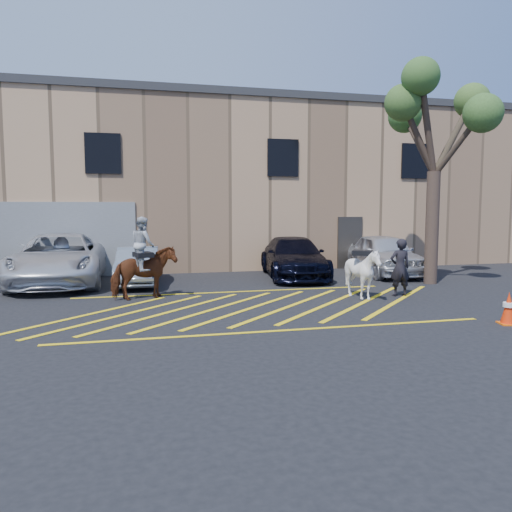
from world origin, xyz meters
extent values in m
plane|color=black|center=(0.00, 0.00, 0.00)|extent=(90.00, 90.00, 0.00)
imported|color=silver|center=(-5.42, 5.19, 0.85)|extent=(2.85, 6.16, 1.71)
imported|color=#929A9F|center=(-2.84, 4.50, 0.63)|extent=(1.57, 3.92, 1.27)
imported|color=black|center=(2.83, 4.94, 0.74)|extent=(2.75, 5.32, 1.47)
imported|color=silver|center=(6.48, 4.82, 0.79)|extent=(2.45, 4.84, 1.58)
imported|color=black|center=(4.61, 0.38, 0.85)|extent=(0.64, 0.44, 1.69)
cube|color=tan|center=(0.00, 12.00, 3.50)|extent=(32.00, 10.00, 7.00)
cube|color=#2D2D30|center=(0.00, 12.00, 7.15)|extent=(32.20, 10.20, 0.30)
cube|color=black|center=(-4.00, 6.96, 4.60)|extent=(1.30, 0.08, 1.50)
cube|color=black|center=(3.00, 6.96, 4.60)|extent=(1.30, 0.08, 1.50)
cube|color=black|center=(9.00, 6.96, 4.60)|extent=(1.30, 0.08, 1.50)
cube|color=#38332D|center=(6.00, 6.96, 1.10)|extent=(1.10, 0.08, 2.20)
cube|color=yellow|center=(-4.20, -0.30, 0.01)|extent=(4.20, 4.20, 0.01)
cube|color=yellow|center=(-3.15, -0.30, 0.01)|extent=(4.20, 4.20, 0.01)
cube|color=yellow|center=(-2.10, -0.30, 0.01)|extent=(4.20, 4.20, 0.01)
cube|color=yellow|center=(-1.05, -0.30, 0.01)|extent=(4.20, 4.20, 0.01)
cube|color=yellow|center=(0.00, -0.30, 0.01)|extent=(4.20, 4.20, 0.01)
cube|color=yellow|center=(1.05, -0.30, 0.01)|extent=(4.20, 4.20, 0.01)
cube|color=yellow|center=(2.10, -0.30, 0.01)|extent=(4.20, 4.20, 0.01)
cube|color=yellow|center=(3.15, -0.30, 0.01)|extent=(4.20, 4.20, 0.01)
cube|color=yellow|center=(4.20, -0.30, 0.01)|extent=(4.20, 4.20, 0.01)
cube|color=yellow|center=(0.00, 2.20, 0.01)|extent=(9.50, 0.12, 0.01)
cube|color=yellow|center=(0.00, -2.80, 0.01)|extent=(9.50, 0.12, 0.01)
imported|color=brown|center=(-2.70, 1.63, 0.75)|extent=(1.93, 1.30, 1.50)
imported|color=#A9ACB3|center=(-2.70, 1.63, 1.58)|extent=(0.77, 0.88, 1.53)
cube|color=black|center=(-2.70, 1.63, 1.27)|extent=(0.61, 0.67, 0.14)
imported|color=white|center=(3.33, 0.19, 0.74)|extent=(1.75, 1.79, 1.48)
cube|color=black|center=(3.33, 0.19, 1.32)|extent=(0.72, 0.70, 0.14)
cube|color=#FF600A|center=(5.12, -3.43, 0.01)|extent=(0.46, 0.46, 0.03)
cone|color=red|center=(5.12, -3.43, 0.38)|extent=(0.32, 0.32, 0.70)
cylinder|color=white|center=(5.12, -3.43, 0.44)|extent=(0.25, 0.25, 0.10)
cylinder|color=#4D3A2F|center=(6.89, 2.31, 1.90)|extent=(0.44, 0.44, 3.80)
cylinder|color=#4A3E2D|center=(7.68, 2.45, 4.97)|extent=(1.76, 0.51, 2.68)
cylinder|color=#47362B|center=(6.82, 3.17, 4.80)|extent=(0.33, 1.88, 2.34)
cylinder|color=#433529|center=(6.28, 2.31, 4.85)|extent=(1.40, 0.20, 2.39)
cylinder|color=#443329|center=(7.23, 1.59, 4.59)|extent=(0.78, 1.62, 1.96)
cylinder|color=#4A372D|center=(6.42, 2.04, 5.20)|extent=(1.16, 0.77, 3.11)
sphere|color=#4B6F2F|center=(8.46, 2.59, 6.24)|extent=(1.20, 1.20, 1.20)
sphere|color=#426F2F|center=(6.74, 4.03, 5.91)|extent=(1.20, 1.20, 1.20)
sphere|color=#446B2E|center=(5.67, 2.31, 6.00)|extent=(1.20, 1.20, 1.20)
sphere|color=#447331|center=(7.57, 0.86, 5.48)|extent=(1.20, 1.20, 1.20)
sphere|color=#38632A|center=(5.95, 1.77, 6.71)|extent=(1.20, 1.20, 1.20)
camera|label=1|loc=(-2.94, -12.70, 2.60)|focal=35.00mm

